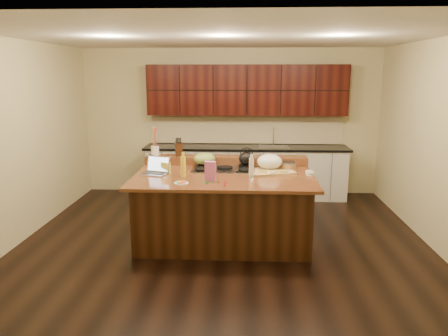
{
  "coord_description": "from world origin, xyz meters",
  "views": [
    {
      "loc": [
        0.29,
        -5.69,
        2.26
      ],
      "look_at": [
        0.0,
        0.05,
        1.0
      ],
      "focal_mm": 35.0,
      "sensor_mm": 36.0,
      "label": 1
    }
  ],
  "objects": [
    {
      "name": "pink_bag",
      "position": [
        -0.15,
        -0.37,
        1.05
      ],
      "size": [
        0.14,
        0.08,
        0.25
      ],
      "primitive_type": "cube",
      "rotation": [
        0.0,
        0.0,
        -0.05
      ],
      "color": "#CC60A3",
      "rests_on": "island"
    },
    {
      "name": "ramekin_c",
      "position": [
        1.15,
        0.1,
        0.94
      ],
      "size": [
        0.13,
        0.13,
        0.04
      ],
      "primitive_type": "cylinder",
      "rotation": [
        0.0,
        0.0,
        -0.42
      ],
      "color": "white",
      "rests_on": "island"
    },
    {
      "name": "gumdrop_7",
      "position": [
        -0.2,
        -0.45,
        0.93
      ],
      "size": [
        0.02,
        0.02,
        0.02
      ],
      "primitive_type": "ellipsoid",
      "color": "#198C26",
      "rests_on": "island"
    },
    {
      "name": "package_box",
      "position": [
        -0.79,
        0.05,
        1.0
      ],
      "size": [
        0.13,
        0.11,
        0.15
      ],
      "primitive_type": "cube",
      "rotation": [
        0.0,
        0.0,
        -0.38
      ],
      "color": "#F2E455",
      "rests_on": "island"
    },
    {
      "name": "oil_bottle",
      "position": [
        -0.52,
        -0.15,
        1.06
      ],
      "size": [
        0.09,
        0.09,
        0.27
      ],
      "primitive_type": "cylinder",
      "rotation": [
        0.0,
        0.0,
        0.42
      ],
      "color": "yellow",
      "rests_on": "island"
    },
    {
      "name": "kettle",
      "position": [
        0.3,
        0.43,
        1.06
      ],
      "size": [
        0.26,
        0.26,
        0.19
      ],
      "primitive_type": "ellipsoid",
      "rotation": [
        0.0,
        0.0,
        -0.26
      ],
      "color": "black",
      "rests_on": "cooktop"
    },
    {
      "name": "candy_plate",
      "position": [
        -0.5,
        -0.51,
        0.93
      ],
      "size": [
        0.18,
        0.18,
        0.01
      ],
      "primitive_type": "cylinder",
      "rotation": [
        0.0,
        0.0,
        -0.01
      ],
      "color": "white",
      "rests_on": "island"
    },
    {
      "name": "room",
      "position": [
        0.0,
        0.0,
        1.35
      ],
      "size": [
        5.52,
        5.02,
        2.72
      ],
      "color": "black",
      "rests_on": "ground"
    },
    {
      "name": "gumdrop_4",
      "position": [
        0.04,
        -0.56,
        0.93
      ],
      "size": [
        0.02,
        0.02,
        0.02
      ],
      "primitive_type": "ellipsoid",
      "color": "red",
      "rests_on": "island"
    },
    {
      "name": "gumdrop_0",
      "position": [
        0.04,
        -0.6,
        0.93
      ],
      "size": [
        0.02,
        0.02,
        0.02
      ],
      "primitive_type": "ellipsoid",
      "color": "red",
      "rests_on": "island"
    },
    {
      "name": "wooden_tray",
      "position": [
        0.63,
        0.23,
        1.03
      ],
      "size": [
        0.68,
        0.57,
        0.24
      ],
      "rotation": [
        0.0,
        0.0,
        0.26
      ],
      "color": "tan",
      "rests_on": "island"
    },
    {
      "name": "utensil_crock",
      "position": [
        -1.07,
        0.7,
        1.11
      ],
      "size": [
        0.14,
        0.14,
        0.14
      ],
      "primitive_type": "cylinder",
      "rotation": [
        0.0,
        0.0,
        -0.18
      ],
      "color": "white",
      "rests_on": "back_ledge"
    },
    {
      "name": "gumdrop_6",
      "position": [
        0.04,
        -0.4,
        0.93
      ],
      "size": [
        0.02,
        0.02,
        0.02
      ],
      "primitive_type": "ellipsoid",
      "color": "red",
      "rests_on": "island"
    },
    {
      "name": "island",
      "position": [
        0.0,
        0.0,
        0.46
      ],
      "size": [
        2.4,
        1.6,
        0.92
      ],
      "color": "black",
      "rests_on": "ground"
    },
    {
      "name": "back_ledge",
      "position": [
        0.0,
        0.7,
        0.98
      ],
      "size": [
        2.4,
        0.3,
        0.12
      ],
      "primitive_type": "cube",
      "color": "black",
      "rests_on": "island"
    },
    {
      "name": "back_counter",
      "position": [
        0.3,
        2.23,
        0.98
      ],
      "size": [
        3.7,
        0.66,
        2.4
      ],
      "color": "silver",
      "rests_on": "ground"
    },
    {
      "name": "gumdrop_10",
      "position": [
        -0.16,
        -0.39,
        0.93
      ],
      "size": [
        0.02,
        0.02,
        0.02
      ],
      "primitive_type": "ellipsoid",
      "color": "red",
      "rests_on": "island"
    },
    {
      "name": "gumdrop_2",
      "position": [
        0.04,
        -0.45,
        0.93
      ],
      "size": [
        0.02,
        0.02,
        0.02
      ],
      "primitive_type": "ellipsoid",
      "color": "red",
      "rests_on": "island"
    },
    {
      "name": "knife_block",
      "position": [
        -0.71,
        0.7,
        1.14
      ],
      "size": [
        0.13,
        0.18,
        0.2
      ],
      "primitive_type": "cube",
      "rotation": [
        0.0,
        0.0,
        0.22
      ],
      "color": "black",
      "rests_on": "back_ledge"
    },
    {
      "name": "strainer_bowl",
      "position": [
        0.88,
        0.34,
        0.97
      ],
      "size": [
        0.29,
        0.29,
        0.09
      ],
      "primitive_type": "cylinder",
      "rotation": [
        0.0,
        0.0,
        0.25
      ],
      "color": "#996B3F",
      "rests_on": "island"
    },
    {
      "name": "laptop",
      "position": [
        -0.92,
        0.01,
        0.98
      ],
      "size": [
        0.39,
        0.35,
        0.23
      ],
      "rotation": [
        0.0,
        0.0,
        -0.29
      ],
      "color": "#B7B7BC",
      "rests_on": "island"
    },
    {
      "name": "ramekin_a",
      "position": [
        0.64,
        0.01,
        0.94
      ],
      "size": [
        0.13,
        0.13,
        0.04
      ],
      "primitive_type": "cylinder",
      "rotation": [
        0.0,
        0.0,
        0.31
      ],
      "color": "white",
      "rests_on": "island"
    },
    {
      "name": "gumdrop_5",
      "position": [
        -0.18,
        -0.54,
        0.93
      ],
      "size": [
        0.02,
        0.02,
        0.02
      ],
      "primitive_type": "ellipsoid",
      "color": "#198C26",
      "rests_on": "island"
    },
    {
      "name": "cooktop",
      "position": [
        0.0,
        0.3,
        0.94
      ],
      "size": [
        0.92,
        0.52,
        0.05
      ],
      "color": "gray",
      "rests_on": "island"
    },
    {
      "name": "vinegar_bottle",
      "position": [
        0.37,
        -0.11,
        1.04
      ],
      "size": [
        0.08,
        0.08,
        0.25
      ],
      "primitive_type": "cylinder",
      "rotation": [
        0.0,
        0.0,
        0.43
      ],
      "color": "silver",
      "rests_on": "island"
    },
    {
      "name": "ramekin_b",
      "position": [
        1.15,
        0.02,
        0.94
      ],
      "size": [
        0.13,
        0.13,
        0.04
      ],
      "primitive_type": "cylinder",
      "rotation": [
        0.0,
        0.0,
        0.31
      ],
      "color": "white",
      "rests_on": "island"
    },
    {
      "name": "kitchen_timer",
      "position": [
        0.37,
        -0.17,
        0.96
      ],
      "size": [
        0.09,
        0.09,
        0.07
      ],
      "primitive_type": "cone",
      "rotation": [
        0.0,
        0.0,
        0.11
      ],
      "color": "silver",
      "rests_on": "island"
    },
    {
      "name": "gumdrop_9",
      "position": [
        -0.07,
        -0.41,
        0.93
      ],
      "size": [
        0.02,
        0.02,
        0.02
      ],
      "primitive_type": "ellipsoid",
      "color": "#198C26",
      "rests_on": "island"
    },
    {
      "name": "gumdrop_1",
      "position": [
        -0.17,
        -0.47,
        0.93
      ],
      "size": [
        0.02,
        0.02,
        0.02
      ],
      "primitive_type": "ellipsoid",
      "color": "#198C26",
      "rests_on": "island"
    },
    {
      "name": "green_bowl",
      "position": [
        -0.3,
        0.43,
        1.05
      ],
      "size": [
        0.41,
        0.41,
        0.17
      ],
      "primitive_type": "ellipsoid",
      "rotation": [
        0.0,
        0.0,
        0.43
      ],
      "color": "olive",
      "rests_on": "cooktop"
    },
    {
      "name": "gumdrop_8",
      "position": [
        -0.04,
        -0.47,
        0.93
      ],
      "size": [
        0.02,
        0.02,
        0.02
      ],
      "primitive_type": "ellipsoid",
      "color": "red",
      "rests_on": "island"
    },
    {
      "name": "gumdrop_3",
      "position": [
        -0.12,
        -0.48,
        0.93
      ],
      "size": [
        0.02,
        0.02,
        0.02
      ],
      "primitive_type": "ellipsoid",
      "color": "#198C26",
      "rests_on": "island"
    }
  ]
}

